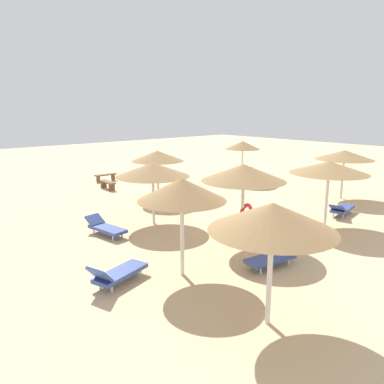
{
  "coord_description": "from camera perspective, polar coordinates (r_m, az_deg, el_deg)",
  "views": [
    {
      "loc": [
        -10.75,
        -9.26,
        4.88
      ],
      "look_at": [
        0.0,
        3.0,
        1.2
      ],
      "focal_mm": 34.87,
      "sensor_mm": 36.0,
      "label": 1
    }
  ],
  "objects": [
    {
      "name": "bench_1",
      "position": [
        23.46,
        -12.8,
        1.26
      ],
      "size": [
        0.46,
        1.52,
        0.49
      ],
      "color": "brown",
      "rests_on": "ground"
    },
    {
      "name": "parasol_3",
      "position": [
        13.32,
        7.9,
        2.85
      ],
      "size": [
        3.03,
        3.03,
        2.95
      ],
      "color": "silver",
      "rests_on": "ground"
    },
    {
      "name": "lounger_1",
      "position": [
        27.52,
        7.92,
        3.07
      ],
      "size": [
        1.36,
        1.94,
        0.81
      ],
      "color": "#33478C",
      "rests_on": "ground"
    },
    {
      "name": "parasol_5",
      "position": [
        15.76,
        -6.03,
        3.42
      ],
      "size": [
        3.13,
        3.13,
        2.65
      ],
      "color": "silver",
      "rests_on": "ground"
    },
    {
      "name": "ground_plane",
      "position": [
        15.01,
        7.62,
        -6.38
      ],
      "size": [
        80.0,
        80.0,
        0.0
      ],
      "primitive_type": "plane",
      "color": "#D1B284"
    },
    {
      "name": "parasol_2",
      "position": [
        10.63,
        -1.56,
        0.35
      ],
      "size": [
        2.58,
        2.58,
        2.94
      ],
      "color": "silver",
      "rests_on": "ground"
    },
    {
      "name": "parasol_4",
      "position": [
        16.28,
        20.24,
        3.53
      ],
      "size": [
        3.18,
        3.18,
        2.76
      ],
      "color": "silver",
      "rests_on": "ground"
    },
    {
      "name": "bench_0",
      "position": [
        26.06,
        -13.08,
        2.37
      ],
      "size": [
        1.51,
        0.45,
        0.49
      ],
      "color": "brown",
      "rests_on": "ground"
    },
    {
      "name": "parasol_1",
      "position": [
        25.18,
        7.77,
        7.09
      ],
      "size": [
        2.37,
        2.37,
        2.74
      ],
      "color": "silver",
      "rests_on": "ground"
    },
    {
      "name": "lounger_0",
      "position": [
        19.52,
        -1.89,
        -0.8
      ],
      "size": [
        1.98,
        1.32,
        0.75
      ],
      "color": "#33478C",
      "rests_on": "ground"
    },
    {
      "name": "parasol_6",
      "position": [
        8.32,
        12.21,
        -3.79
      ],
      "size": [
        2.85,
        2.85,
        2.89
      ],
      "color": "silver",
      "rests_on": "ground"
    },
    {
      "name": "parasol_7",
      "position": [
        21.79,
        22.3,
        5.26
      ],
      "size": [
        3.08,
        3.08,
        2.67
      ],
      "color": "silver",
      "rests_on": "ground"
    },
    {
      "name": "lounger_4",
      "position": [
        18.7,
        21.93,
        -2.37
      ],
      "size": [
        1.99,
        0.96,
        0.65
      ],
      "color": "#33478C",
      "rests_on": "ground"
    },
    {
      "name": "lounger_3",
      "position": [
        12.17,
        12.35,
        -9.64
      ],
      "size": [
        1.96,
        0.9,
        0.7
      ],
      "color": "#33478C",
      "rests_on": "ground"
    },
    {
      "name": "lounger_5",
      "position": [
        15.07,
        -13.13,
        -5.27
      ],
      "size": [
        0.92,
        1.98,
        0.67
      ],
      "color": "#33478C",
      "rests_on": "ground"
    },
    {
      "name": "parasol_0",
      "position": [
        20.03,
        -5.3,
        5.51
      ],
      "size": [
        2.82,
        2.82,
        2.67
      ],
      "color": "silver",
      "rests_on": "ground"
    },
    {
      "name": "lounger_2",
      "position": [
        10.98,
        -11.35,
        -12.08
      ],
      "size": [
        1.97,
        1.14,
        0.77
      ],
      "color": "#33478C",
      "rests_on": "ground"
    }
  ]
}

